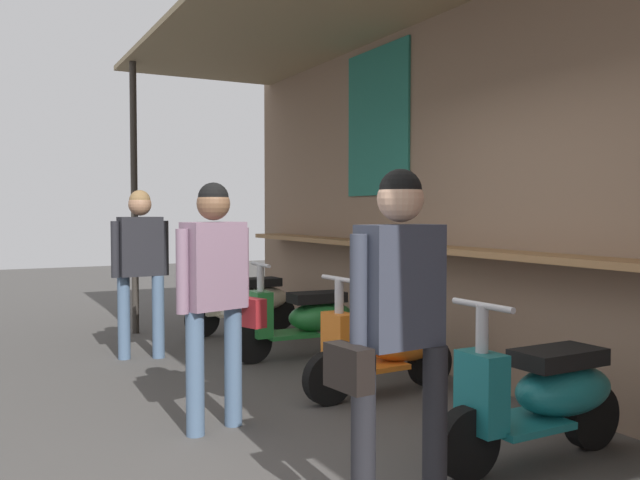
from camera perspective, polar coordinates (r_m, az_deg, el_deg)
ground_plane at (r=4.37m, az=-0.42°, el=-17.12°), size 29.79×29.79×0.00m
market_stall_facade at (r=5.25m, az=18.18°, el=7.10°), size 10.64×2.39×3.43m
scooter_cream at (r=8.19m, az=-6.13°, el=-5.10°), size 0.46×1.40×0.97m
scooter_green at (r=6.76m, az=-1.19°, el=-6.71°), size 0.46×1.40×0.97m
scooter_orange at (r=5.47m, az=5.92°, el=-8.90°), size 0.49×1.40×0.97m
scooter_teal at (r=4.24m, az=18.40°, el=-12.36°), size 0.46×1.40×0.97m
shopper_with_handbag at (r=4.53m, az=-8.81°, el=-3.40°), size 0.40×0.65×1.65m
shopper_browsing at (r=3.22m, az=6.57°, el=-5.64°), size 0.31×0.66×1.66m
shopper_passing at (r=6.88m, az=-14.97°, el=-1.23°), size 0.23×0.57×1.67m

